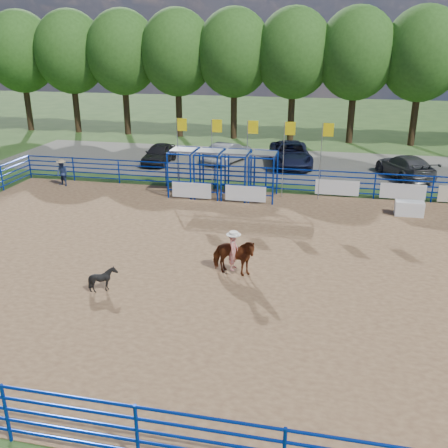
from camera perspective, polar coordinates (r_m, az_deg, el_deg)
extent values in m
plane|color=#395B24|center=(19.68, 0.91, -4.66)|extent=(120.00, 120.00, 0.00)
cube|color=#97704B|center=(19.68, 0.91, -4.63)|extent=(30.00, 20.00, 0.02)
cube|color=#67655B|center=(35.65, 6.27, 6.79)|extent=(40.00, 10.00, 0.01)
cube|color=white|center=(26.57, 20.40, 1.69)|extent=(1.38, 0.66, 0.73)
imported|color=maroon|center=(18.54, 1.08, -3.71)|extent=(1.85, 1.05, 1.48)
imported|color=#AE1819|center=(18.20, 1.10, -1.16)|extent=(0.41, 0.55, 1.40)
cylinder|color=white|center=(17.94, 1.11, 1.01)|extent=(0.54, 0.54, 0.12)
imported|color=black|center=(18.01, -13.63, -6.14)|extent=(0.96, 0.90, 0.90)
imported|color=navy|center=(31.44, -17.99, 5.50)|extent=(0.86, 0.75, 1.50)
cylinder|color=tan|center=(31.27, -18.14, 6.83)|extent=(0.56, 0.56, 0.11)
imported|color=black|center=(35.87, -7.42, 7.98)|extent=(1.69, 4.11, 1.40)
imported|color=gray|center=(35.93, 0.46, 8.20)|extent=(2.82, 4.58, 1.43)
imported|color=#151A36|center=(35.25, 7.59, 7.93)|extent=(3.65, 6.16, 1.61)
imported|color=#515154|center=(33.80, 19.99, 6.20)|extent=(3.77, 5.39, 1.45)
cube|color=white|center=(27.41, -3.73, 3.87)|extent=(2.20, 0.04, 0.85)
cube|color=white|center=(26.77, 2.48, 3.49)|extent=(2.20, 0.04, 0.85)
cube|color=white|center=(28.54, 12.80, 4.08)|extent=(2.40, 0.04, 0.85)
cube|color=white|center=(28.83, 19.76, 3.53)|extent=(2.40, 0.04, 0.85)
cylinder|color=#3F2B19|center=(52.29, -21.49, 12.55)|extent=(0.56, 0.56, 4.80)
ellipsoid|color=#29511A|center=(51.96, -22.25, 18.17)|extent=(6.40, 6.40, 7.36)
cylinder|color=#3F2B19|center=(49.75, -16.53, 12.77)|extent=(0.56, 0.56, 4.80)
ellipsoid|color=#29511A|center=(49.40, -17.16, 18.70)|extent=(6.40, 6.40, 7.36)
cylinder|color=#3F2B19|center=(47.60, -11.08, 12.91)|extent=(0.56, 0.56, 4.80)
ellipsoid|color=#29511A|center=(47.24, -11.53, 19.12)|extent=(6.40, 6.40, 7.36)
cylinder|color=#3F2B19|center=(45.90, -5.17, 12.93)|extent=(0.56, 0.56, 4.80)
ellipsoid|color=#29511A|center=(45.52, -5.38, 19.38)|extent=(6.40, 6.40, 7.36)
cylinder|color=#3F2B19|center=(44.69, 1.13, 12.80)|extent=(0.56, 0.56, 4.80)
ellipsoid|color=#29511A|center=(44.30, 1.18, 19.43)|extent=(6.40, 6.40, 7.36)
cylinder|color=#3F2B19|center=(44.03, 7.69, 12.51)|extent=(0.56, 0.56, 4.80)
ellipsoid|color=#29511A|center=(43.63, 8.02, 19.23)|extent=(6.40, 6.40, 7.36)
cylinder|color=#3F2B19|center=(43.92, 14.34, 12.05)|extent=(0.56, 0.56, 4.80)
ellipsoid|color=#29511A|center=(43.52, 14.96, 18.77)|extent=(6.40, 6.40, 7.36)
cylinder|color=#3F2B19|center=(44.38, 20.91, 11.44)|extent=(0.56, 0.56, 4.80)
ellipsoid|color=#29511A|center=(43.99, 21.80, 18.07)|extent=(6.40, 6.40, 7.36)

